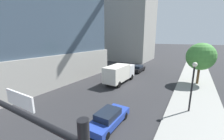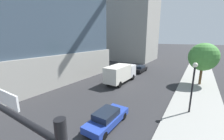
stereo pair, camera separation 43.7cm
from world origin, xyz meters
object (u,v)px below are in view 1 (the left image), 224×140
(street_lamp, at_px, (193,79))
(box_truck, at_px, (119,73))
(car_blue, at_px, (109,118))
(construction_building, at_px, (130,17))
(street_tree, at_px, (201,57))
(car_black, at_px, (138,69))

(street_lamp, bearing_deg, box_truck, 154.77)
(car_blue, xyz_separation_m, box_truck, (-4.65, 10.84, 1.03))
(construction_building, bearing_deg, street_lamp, -56.83)
(construction_building, height_order, street_tree, construction_building)
(construction_building, distance_m, car_blue, 40.97)
(street_lamp, distance_m, car_blue, 8.72)
(construction_building, xyz_separation_m, car_black, (9.33, -16.35, -13.25))
(street_tree, height_order, car_black, street_tree)
(construction_building, relative_size, street_lamp, 6.48)
(car_blue, height_order, car_black, car_black)
(car_black, height_order, box_truck, box_truck)
(street_tree, bearing_deg, car_black, 163.69)
(car_black, relative_size, box_truck, 0.66)
(construction_building, distance_m, car_black, 23.02)
(street_lamp, height_order, box_truck, street_lamp)
(street_tree, distance_m, car_blue, 18.16)
(street_tree, xyz_separation_m, car_black, (-11.17, 3.27, -3.74))
(construction_building, xyz_separation_m, box_truck, (9.33, -25.30, -12.26))
(street_lamp, relative_size, street_tree, 0.77)
(construction_building, height_order, street_lamp, construction_building)
(car_blue, xyz_separation_m, car_black, (-4.65, 19.79, 0.04))
(box_truck, bearing_deg, street_tree, 26.97)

